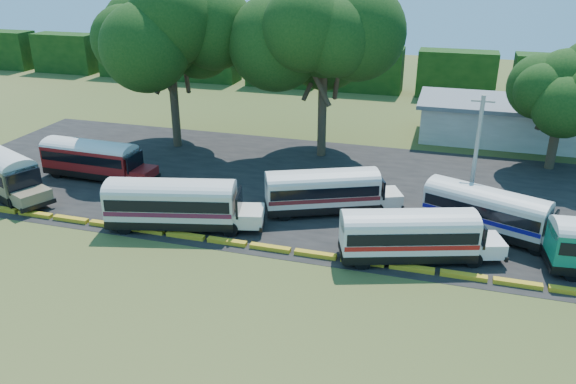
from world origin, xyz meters
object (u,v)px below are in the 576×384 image
(bus_red, at_px, (93,157))
(bus_white_red, at_px, (412,233))
(bus_cream_west, at_px, (175,201))
(tree_west, at_px, (168,29))

(bus_red, height_order, bus_white_red, bus_white_red)
(bus_red, distance_m, bus_white_red, 27.77)
(bus_cream_west, height_order, bus_white_red, bus_cream_west)
(bus_cream_west, distance_m, tree_west, 20.61)
(bus_cream_west, distance_m, bus_white_red, 15.99)
(bus_cream_west, bearing_deg, bus_red, 135.54)
(bus_white_red, height_order, tree_west, tree_west)
(bus_cream_west, bearing_deg, bus_white_red, -13.20)
(tree_west, bearing_deg, bus_cream_west, -63.55)
(bus_red, height_order, bus_cream_west, bus_cream_west)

